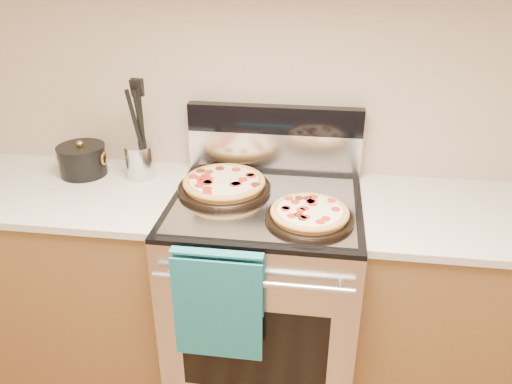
# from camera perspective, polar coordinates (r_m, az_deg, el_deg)

# --- Properties ---
(wall_back) EXTENTS (4.00, 0.00, 4.00)m
(wall_back) POSITION_cam_1_polar(r_m,az_deg,el_deg) (2.16, 2.35, 13.42)
(wall_back) COLOR tan
(wall_back) RESTS_ON ground
(range_body) EXTENTS (0.76, 0.68, 0.90)m
(range_body) POSITION_cam_1_polar(r_m,az_deg,el_deg) (2.24, 0.99, -11.81)
(range_body) COLOR #B7B7BC
(range_body) RESTS_ON ground
(oven_window) EXTENTS (0.56, 0.01, 0.40)m
(oven_window) POSITION_cam_1_polar(r_m,az_deg,el_deg) (1.99, -0.27, -17.75)
(oven_window) COLOR black
(oven_window) RESTS_ON range_body
(cooktop) EXTENTS (0.76, 0.68, 0.02)m
(cooktop) POSITION_cam_1_polar(r_m,az_deg,el_deg) (1.99, 1.09, -1.36)
(cooktop) COLOR black
(cooktop) RESTS_ON range_body
(backsplash_lower) EXTENTS (0.76, 0.06, 0.18)m
(backsplash_lower) POSITION_cam_1_polar(r_m,az_deg,el_deg) (2.23, 2.09, 4.63)
(backsplash_lower) COLOR silver
(backsplash_lower) RESTS_ON cooktop
(backsplash_upper) EXTENTS (0.76, 0.06, 0.12)m
(backsplash_upper) POSITION_cam_1_polar(r_m,az_deg,el_deg) (2.17, 2.15, 8.30)
(backsplash_upper) COLOR black
(backsplash_upper) RESTS_ON backsplash_lower
(oven_handle) EXTENTS (0.70, 0.03, 0.03)m
(oven_handle) POSITION_cam_1_polar(r_m,az_deg,el_deg) (1.73, -0.49, -10.36)
(oven_handle) COLOR silver
(oven_handle) RESTS_ON range_body
(dish_towel) EXTENTS (0.32, 0.05, 0.42)m
(dish_towel) POSITION_cam_1_polar(r_m,az_deg,el_deg) (1.81, -4.32, -12.54)
(dish_towel) COLOR navy
(dish_towel) RESTS_ON oven_handle
(foil_sheet) EXTENTS (0.70, 0.55, 0.01)m
(foil_sheet) POSITION_cam_1_polar(r_m,az_deg,el_deg) (1.96, 0.98, -1.43)
(foil_sheet) COLOR gray
(foil_sheet) RESTS_ON cooktop
(cabinet_left) EXTENTS (1.00, 0.62, 0.88)m
(cabinet_left) POSITION_cam_1_polar(r_m,az_deg,el_deg) (2.51, -19.57, -9.17)
(cabinet_left) COLOR brown
(cabinet_left) RESTS_ON ground
(countertop_left) EXTENTS (1.02, 0.64, 0.03)m
(countertop_left) POSITION_cam_1_polar(r_m,az_deg,el_deg) (2.29, -21.28, 0.19)
(countertop_left) COLOR beige
(countertop_left) RESTS_ON cabinet_left
(cabinet_right) EXTENTS (1.00, 0.62, 0.88)m
(cabinet_right) POSITION_cam_1_polar(r_m,az_deg,el_deg) (2.36, 23.37, -12.46)
(cabinet_right) COLOR brown
(cabinet_right) RESTS_ON ground
(countertop_right) EXTENTS (1.02, 0.64, 0.03)m
(countertop_right) POSITION_cam_1_polar(r_m,az_deg,el_deg) (2.12, 25.55, -2.75)
(countertop_right) COLOR beige
(countertop_right) RESTS_ON cabinet_right
(pepperoni_pizza_back) EXTENTS (0.46, 0.46, 0.05)m
(pepperoni_pizza_back) POSITION_cam_1_polar(r_m,az_deg,el_deg) (2.06, -3.65, 0.90)
(pepperoni_pizza_back) COLOR #BE7F3A
(pepperoni_pizza_back) RESTS_ON foil_sheet
(pepperoni_pizza_front) EXTENTS (0.36, 0.36, 0.04)m
(pepperoni_pizza_front) POSITION_cam_1_polar(r_m,az_deg,el_deg) (1.85, 6.14, -2.55)
(pepperoni_pizza_front) COLOR #BE7F3A
(pepperoni_pizza_front) RESTS_ON foil_sheet
(utensil_crock) EXTENTS (0.14, 0.14, 0.15)m
(utensil_crock) POSITION_cam_1_polar(r_m,az_deg,el_deg) (2.24, -13.14, 3.42)
(utensil_crock) COLOR silver
(utensil_crock) RESTS_ON countertop_left
(saucepan) EXTENTS (0.21, 0.21, 0.12)m
(saucepan) POSITION_cam_1_polar(r_m,az_deg,el_deg) (2.35, -19.20, 3.33)
(saucepan) COLOR black
(saucepan) RESTS_ON countertop_left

